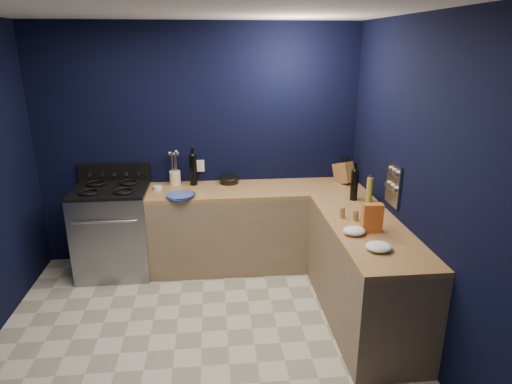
{
  "coord_description": "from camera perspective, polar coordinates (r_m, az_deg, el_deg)",
  "views": [
    {
      "loc": [
        0.14,
        -3.09,
        2.38
      ],
      "look_at": [
        0.55,
        1.0,
        1.0
      ],
      "focal_mm": 31.27,
      "sensor_mm": 36.0,
      "label": 1
    }
  ],
  "objects": [
    {
      "name": "lemon_basket",
      "position": [
        4.94,
        -3.45,
        1.56
      ],
      "size": [
        0.25,
        0.25,
        0.08
      ],
      "primitive_type": "cylinder",
      "rotation": [
        0.0,
        0.0,
        0.27
      ],
      "color": "black",
      "rests_on": "top_back"
    },
    {
      "name": "crouton_bag",
      "position": [
        3.76,
        14.63,
        -3.24
      ],
      "size": [
        0.17,
        0.08,
        0.24
      ],
      "primitive_type": "cube",
      "rotation": [
        0.0,
        0.0,
        -0.03
      ],
      "color": "#A73223",
      "rests_on": "top_right"
    },
    {
      "name": "wall_right",
      "position": [
        3.65,
        20.93,
        0.11
      ],
      "size": [
        0.02,
        3.5,
        2.6
      ],
      "primitive_type": "cube",
      "color": "black",
      "rests_on": "ground"
    },
    {
      "name": "top_back",
      "position": [
        4.79,
        0.08,
        0.3
      ],
      "size": [
        2.3,
        0.63,
        0.04
      ],
      "primitive_type": "cube",
      "color": "brown",
      "rests_on": "cab_back"
    },
    {
      "name": "cooktop",
      "position": [
        4.85,
        -18.19,
        0.28
      ],
      "size": [
        0.76,
        0.66,
        0.03
      ],
      "primitive_type": "cube",
      "color": "black",
      "rests_on": "gas_range"
    },
    {
      "name": "backguard",
      "position": [
        5.1,
        -17.63,
        2.45
      ],
      "size": [
        0.76,
        0.06,
        0.2
      ],
      "primitive_type": "cube",
      "color": "black",
      "rests_on": "gas_range"
    },
    {
      "name": "knife_block",
      "position": [
        5.02,
        11.17,
        2.42
      ],
      "size": [
        0.23,
        0.29,
        0.28
      ],
      "primitive_type": "cube",
      "rotation": [
        -0.31,
        0.0,
        0.47
      ],
      "color": "brown",
      "rests_on": "top_back"
    },
    {
      "name": "cab_right",
      "position": [
        4.1,
        13.64,
        -10.36
      ],
      "size": [
        0.63,
        1.67,
        0.86
      ],
      "primitive_type": "cube",
      "color": "#846C50",
      "rests_on": "floor"
    },
    {
      "name": "top_right",
      "position": [
        3.91,
        14.14,
        -4.57
      ],
      "size": [
        0.63,
        1.67,
        0.04
      ],
      "primitive_type": "cube",
      "color": "brown",
      "rests_on": "cab_right"
    },
    {
      "name": "spice_jar_far",
      "position": [
        3.99,
        12.62,
        -2.93
      ],
      "size": [
        0.06,
        0.06,
        0.09
      ],
      "primitive_type": "cylinder",
      "rotation": [
        0.0,
        0.0,
        -0.17
      ],
      "color": "olive",
      "rests_on": "top_right"
    },
    {
      "name": "spice_panel",
      "position": [
        4.15,
        17.16,
        0.91
      ],
      "size": [
        0.02,
        0.28,
        0.38
      ],
      "primitive_type": "cube",
      "color": "gray",
      "rests_on": "wall_right"
    },
    {
      "name": "oven_door",
      "position": [
        4.74,
        -18.37,
        -6.49
      ],
      "size": [
        0.59,
        0.02,
        0.42
      ],
      "primitive_type": "cube",
      "color": "black",
      "rests_on": "gas_range"
    },
    {
      "name": "ramekin",
      "position": [
        4.85,
        -12.45,
        0.55
      ],
      "size": [
        0.11,
        0.11,
        0.03
      ],
      "primitive_type": "cylinder",
      "rotation": [
        0.0,
        0.0,
        -0.31
      ],
      "color": "white",
      "rests_on": "top_back"
    },
    {
      "name": "spice_jar_near",
      "position": [
        4.03,
        10.99,
        -2.62
      ],
      "size": [
        0.05,
        0.05,
        0.1
      ],
      "primitive_type": "cylinder",
      "rotation": [
        0.0,
        0.0,
        -0.02
      ],
      "color": "olive",
      "rests_on": "top_right"
    },
    {
      "name": "towel_end",
      "position": [
        3.48,
        15.42,
        -6.77
      ],
      "size": [
        0.21,
        0.19,
        0.06
      ],
      "primitive_type": "ellipsoid",
      "rotation": [
        0.0,
        0.0,
        -0.05
      ],
      "color": "white",
      "rests_on": "top_right"
    },
    {
      "name": "gas_range",
      "position": [
        5.01,
        -17.65,
        -4.88
      ],
      "size": [
        0.76,
        0.66,
        0.92
      ],
      "primitive_type": "cube",
      "color": "gray",
      "rests_on": "floor"
    },
    {
      "name": "wall_back",
      "position": [
        4.97,
        -7.24,
        5.86
      ],
      "size": [
        3.5,
        0.02,
        2.6
      ],
      "primitive_type": "cube",
      "color": "black",
      "rests_on": "ground"
    },
    {
      "name": "plate_stack",
      "position": [
        4.54,
        -9.66,
        -0.49
      ],
      "size": [
        0.28,
        0.28,
        0.03
      ],
      "primitive_type": "cylinder",
      "rotation": [
        0.0,
        0.0,
        0.0
      ],
      "color": "navy",
      "rests_on": "top_back"
    },
    {
      "name": "wine_bottle_back",
      "position": [
        4.89,
        -8.03,
        2.77
      ],
      "size": [
        0.1,
        0.1,
        0.33
      ],
      "primitive_type": "cylinder",
      "rotation": [
        0.0,
        0.0,
        0.29
      ],
      "color": "black",
      "rests_on": "top_back"
    },
    {
      "name": "wall_front",
      "position": [
        1.71,
        -9.74,
        -20.66
      ],
      "size": [
        3.5,
        0.02,
        2.6
      ],
      "primitive_type": "cube",
      "color": "black",
      "rests_on": "ground"
    },
    {
      "name": "utensil_crock",
      "position": [
        4.96,
        -10.3,
        1.81
      ],
      "size": [
        0.16,
        0.16,
        0.15
      ],
      "primitive_type": "cylinder",
      "rotation": [
        0.0,
        0.0,
        0.42
      ],
      "color": "#EEE9C2",
      "rests_on": "top_back"
    },
    {
      "name": "floor",
      "position": [
        3.9,
        -6.97,
        -19.31
      ],
      "size": [
        3.5,
        3.5,
        0.02
      ],
      "primitive_type": "cube",
      "color": "beige",
      "rests_on": "ground"
    },
    {
      "name": "wall_outlet",
      "position": [
        5.0,
        -7.15,
        3.34
      ],
      "size": [
        0.09,
        0.02,
        0.13
      ],
      "primitive_type": "cube",
      "color": "white",
      "rests_on": "wall_back"
    },
    {
      "name": "ceiling",
      "position": [
        3.1,
        -8.99,
        22.64
      ],
      "size": [
        3.5,
        3.5,
        0.02
      ],
      "primitive_type": "cube",
      "color": "silver",
      "rests_on": "ground"
    },
    {
      "name": "towel_front",
      "position": [
        3.7,
        12.45,
        -4.89
      ],
      "size": [
        0.23,
        0.22,
        0.06
      ],
      "primitive_type": "ellipsoid",
      "rotation": [
        0.0,
        0.0,
        0.4
      ],
      "color": "white",
      "rests_on": "top_right"
    },
    {
      "name": "wine_bottle_right",
      "position": [
        4.48,
        12.45,
        0.82
      ],
      "size": [
        0.08,
        0.08,
        0.3
      ],
      "primitive_type": "cylinder",
      "rotation": [
        0.0,
        0.0,
        -0.13
      ],
      "color": "black",
      "rests_on": "top_right"
    },
    {
      "name": "cab_back",
      "position": [
        4.95,
        0.07,
        -4.66
      ],
      "size": [
        2.3,
        0.63,
        0.86
      ],
      "primitive_type": "cube",
      "color": "#846C50",
      "rests_on": "floor"
    },
    {
      "name": "oil_bottle",
      "position": [
        4.41,
        14.3,
        0.15
      ],
      "size": [
        0.08,
        0.08,
        0.26
      ],
      "primitive_type": "cylinder",
      "rotation": [
        0.0,
        0.0,
        -0.43
      ],
      "color": "olive",
      "rests_on": "top_right"
    }
  ]
}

